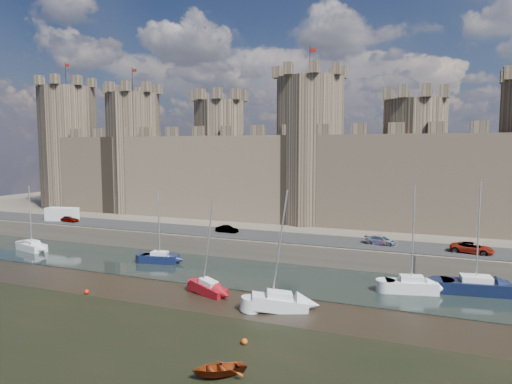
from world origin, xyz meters
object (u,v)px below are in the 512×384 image
car_0 (70,219)px  sailboat_0 (32,246)px  sailboat_2 (411,285)px  sailboat_4 (209,288)px  car_3 (472,248)px  sailboat_3 (476,286)px  van (62,214)px  sailboat_5 (279,302)px  car_2 (381,241)px  car_1 (227,229)px  sailboat_1 (160,258)px

car_0 → sailboat_0: (2.35, -9.64, -2.31)m
sailboat_2 → sailboat_4: (-18.67, -8.02, -0.15)m
car_0 → car_3: 59.12m
sailboat_3 → van: bearing=164.6°
sailboat_4 → car_0: bearing=172.3°
sailboat_5 → car_2: bearing=48.4°
car_1 → sailboat_1: bearing=158.1°
car_2 → sailboat_2: 11.34m
sailboat_4 → sailboat_5: bearing=7.7°
van → car_1: bearing=-10.1°
car_0 → car_2: size_ratio=0.82×
sailboat_4 → sailboat_2: bearing=42.1°
car_1 → car_3: 31.45m
sailboat_2 → sailboat_3: bearing=6.3°
car_0 → sailboat_0: size_ratio=0.35×
car_1 → sailboat_4: size_ratio=0.34×
car_1 → sailboat_0: bearing=116.6°
car_1 → car_3: bearing=-88.3°
car_0 → car_1: car_0 is taller
sailboat_1 → sailboat_3: bearing=-9.2°
sailboat_4 → car_2: bearing=70.6°
car_3 → sailboat_3: 7.71m
sailboat_4 → sailboat_5: sailboat_5 is taller
van → sailboat_0: 11.41m
sailboat_0 → car_1: bearing=36.9°
sailboat_0 → sailboat_4: 33.05m
sailboat_0 → sailboat_1: (20.67, 0.98, 0.01)m
car_0 → sailboat_2: bearing=-95.2°
car_1 → sailboat_3: (31.47, -8.33, -2.18)m
sailboat_2 → sailboat_0: bearing=167.4°
van → sailboat_0: (4.41, -10.12, -2.87)m
van → sailboat_2: (55.24, -9.72, -2.76)m
car_2 → sailboat_4: sailboat_4 is taller
sailboat_4 → car_1: bearing=129.2°
car_2 → sailboat_0: size_ratio=0.43×
car_3 → sailboat_2: bearing=157.4°
sailboat_1 → van: bearing=148.4°
car_0 → sailboat_3: bearing=-92.2°
car_1 → van: van is taller
sailboat_1 → sailboat_5: (19.49, -10.18, 0.03)m
sailboat_0 → car_2: bearing=26.7°
van → sailboat_4: sailboat_4 is taller
car_2 → sailboat_5: (-6.49, -19.90, -2.30)m
car_2 → van: (-51.06, -0.58, 0.53)m
car_3 → sailboat_5: size_ratio=0.42×
van → sailboat_5: 48.66m
sailboat_4 → sailboat_5: (8.00, -1.59, 0.07)m
car_0 → car_3: (59.12, 0.22, 0.09)m
van → sailboat_5: sailboat_5 is taller
sailboat_0 → sailboat_5: bearing=0.8°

